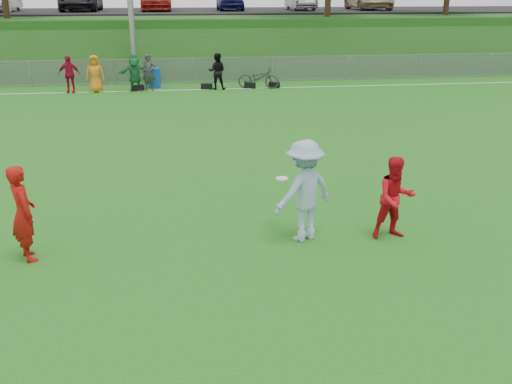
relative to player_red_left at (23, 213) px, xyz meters
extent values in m
plane|color=#195C13|center=(3.70, -0.34, -0.87)|extent=(120.00, 120.00, 0.00)
cube|color=white|center=(3.70, 17.66, -0.87)|extent=(60.00, 0.10, 0.01)
cube|color=gray|center=(3.70, 19.66, -0.27)|extent=(58.00, 0.02, 1.20)
cube|color=gray|center=(3.70, 19.66, 0.38)|extent=(58.00, 0.04, 0.04)
cube|color=#1F4D15|center=(3.70, 30.66, 0.63)|extent=(120.00, 18.00, 3.00)
cube|color=black|center=(3.70, 32.66, 2.18)|extent=(120.00, 12.00, 0.10)
imported|color=gray|center=(-8.30, 31.66, 2.95)|extent=(1.52, 4.37, 1.44)
imported|color=black|center=(-3.30, 31.66, 2.95)|extent=(2.39, 5.18, 1.44)
imported|color=maroon|center=(1.70, 31.66, 2.95)|extent=(2.02, 4.96, 1.44)
imported|color=#131453|center=(6.70, 31.66, 2.95)|extent=(1.70, 4.23, 1.44)
imported|color=#AB0B28|center=(-2.10, 17.66, -0.02)|extent=(1.01, 0.45, 1.69)
imported|color=orange|center=(-0.94, 17.66, -0.02)|extent=(0.87, 0.60, 1.69)
imported|color=#1E713D|center=(0.87, 17.66, -0.02)|extent=(1.63, 0.76, 1.69)
imported|color=#313234|center=(1.52, 17.66, -0.02)|extent=(0.63, 0.43, 1.69)
imported|color=black|center=(4.71, 17.66, -0.02)|extent=(0.93, 0.78, 1.69)
cube|color=black|center=(0.98, 17.76, -0.74)|extent=(0.61, 0.42, 0.26)
cube|color=black|center=(4.20, 17.76, -0.74)|extent=(0.58, 0.34, 0.26)
cube|color=black|center=(6.30, 17.76, -0.74)|extent=(0.59, 0.37, 0.26)
cube|color=black|center=(7.49, 17.76, -0.74)|extent=(0.60, 0.40, 0.26)
imported|color=#A80F0B|center=(0.00, 0.00, 0.00)|extent=(0.66, 0.76, 1.74)
imported|color=red|center=(6.80, -0.01, -0.06)|extent=(0.82, 0.66, 1.62)
imported|color=#93AECC|center=(5.05, 0.15, 0.11)|extent=(1.46, 1.23, 1.97)
cylinder|color=white|center=(4.74, 0.79, 0.16)|extent=(0.25, 0.25, 0.02)
cylinder|color=#0E439F|center=(1.71, 18.51, -0.40)|extent=(0.76, 0.76, 0.94)
imported|color=#29292B|center=(6.70, 17.63, -0.36)|extent=(2.06, 1.14, 1.03)
camera|label=1|loc=(2.76, -9.72, 3.71)|focal=40.00mm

